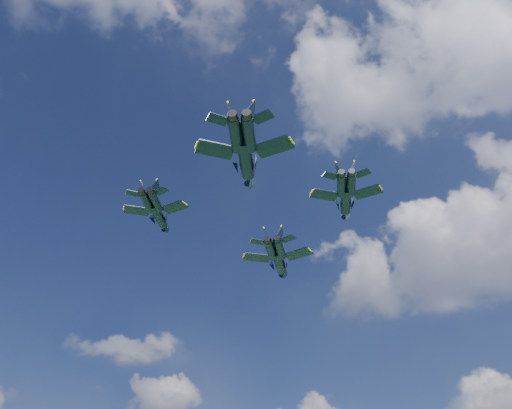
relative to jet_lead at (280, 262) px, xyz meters
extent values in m
cylinder|color=black|center=(0.24, -0.52, -0.08)|extent=(5.76, 9.45, 1.91)
cone|color=black|center=(-2.36, 5.05, -0.08)|extent=(2.80, 3.26, 1.80)
ellipsoid|color=brown|center=(-1.24, 2.65, 0.50)|extent=(2.22, 3.18, 0.87)
cube|color=black|center=(-2.32, -4.05, -0.08)|extent=(5.34, 5.44, 0.19)
cube|color=black|center=(4.59, -0.83, -0.08)|extent=(5.01, 3.01, 0.19)
cube|color=black|center=(1.02, -8.69, -0.08)|extent=(2.80, 2.99, 0.15)
cube|color=black|center=(6.01, -6.36, -0.08)|extent=(2.62, 1.72, 0.15)
cube|color=black|center=(2.10, -7.25, 1.40)|extent=(2.01, 2.56, 3.19)
cube|color=black|center=(4.21, -6.27, 1.40)|extent=(1.74, 3.11, 3.19)
cylinder|color=black|center=(-9.34, -23.23, 1.68)|extent=(5.21, 8.02, 1.64)
cone|color=black|center=(-11.75, -18.54, 1.68)|extent=(2.46, 2.81, 1.55)
ellipsoid|color=brown|center=(-10.71, -20.56, 2.18)|extent=(1.98, 2.72, 0.75)
cube|color=black|center=(-11.41, -26.34, 1.68)|extent=(4.52, 4.71, 0.16)
cube|color=black|center=(-5.59, -23.34, 1.68)|extent=(4.38, 2.74, 0.16)
cube|color=black|center=(-8.39, -30.21, 1.68)|extent=(2.36, 2.57, 0.13)
cube|color=black|center=(-4.19, -28.04, 1.68)|extent=(2.20, 1.39, 0.13)
cube|color=black|center=(-7.52, -28.94, 2.96)|extent=(1.81, 2.14, 2.74)
cube|color=black|center=(-5.74, -28.02, 2.96)|extent=(1.51, 2.65, 2.74)
cylinder|color=black|center=(19.70, -10.87, 0.05)|extent=(5.45, 8.08, 1.66)
cone|color=black|center=(17.12, -6.18, 0.05)|extent=(2.53, 2.86, 1.57)
ellipsoid|color=brown|center=(18.23, -8.20, 0.56)|extent=(2.06, 2.75, 0.76)
cube|color=black|center=(17.67, -14.09, 0.05)|extent=(4.54, 4.80, 0.17)
cube|color=black|center=(23.50, -10.89, 0.05)|extent=(4.50, 2.88, 0.17)
cube|color=black|center=(20.83, -17.93, 0.05)|extent=(2.37, 2.61, 0.13)
cube|color=black|center=(25.04, -15.62, 0.05)|extent=(2.23, 1.41, 0.13)
cube|color=black|center=(21.69, -16.62, 1.34)|extent=(1.89, 2.13, 2.78)
cube|color=black|center=(23.47, -15.64, 1.34)|extent=(1.55, 2.67, 2.78)
cylinder|color=black|center=(13.40, -29.18, -0.68)|extent=(6.98, 9.79, 2.04)
cone|color=black|center=(10.03, -23.54, -0.68)|extent=(3.16, 3.51, 1.92)
ellipsoid|color=brown|center=(11.48, -25.97, -0.06)|extent=(2.62, 3.35, 0.93)
cube|color=black|center=(11.07, -33.21, -0.68)|extent=(5.49, 5.93, 0.20)
cube|color=black|center=(18.06, -29.03, -0.68)|extent=(5.60, 3.71, 0.20)
cube|color=black|center=(15.12, -37.78, -0.68)|extent=(2.86, 3.20, 0.16)
cube|color=black|center=(20.17, -34.76, -0.68)|extent=(2.80, 1.83, 0.16)
cube|color=black|center=(16.11, -36.13, 0.90)|extent=(2.41, 2.53, 3.41)
cube|color=black|center=(18.25, -34.85, 0.90)|extent=(1.92, 3.25, 3.41)
camera|label=1|loc=(50.67, -79.49, -51.98)|focal=40.00mm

